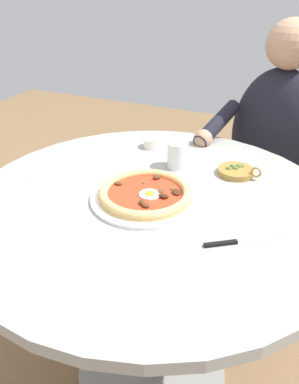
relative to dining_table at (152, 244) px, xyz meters
The scene contains 10 objects.
ground_plane 0.60m from the dining_table, ahead, with size 6.00×6.00×0.02m, color brown.
dining_table is the anchor object (origin of this frame).
pizza_on_plate 0.18m from the dining_table, 38.75° to the left, with size 0.31×0.31×0.04m.
water_glass 0.29m from the dining_table, 88.28° to the right, with size 0.07×0.07×0.08m.
steak_knife 0.33m from the dining_table, 157.10° to the left, with size 0.18×0.13×0.01m.
ramekin_capers 0.40m from the dining_table, 65.92° to the right, with size 0.06×0.06×0.03m.
olive_pan 0.35m from the dining_table, 126.51° to the right, with size 0.14×0.11×0.04m.
fork_utensil 0.38m from the dining_table, ahead, with size 0.12×0.13×0.00m.
diner_person 0.72m from the dining_table, 109.21° to the right, with size 0.48×0.47×1.18m.
cafe_chair_diner 0.86m from the dining_table, 109.35° to the right, with size 0.49×0.49×0.86m.
Camera 1 is at (-0.37, 0.85, 1.31)m, focal length 35.96 mm.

